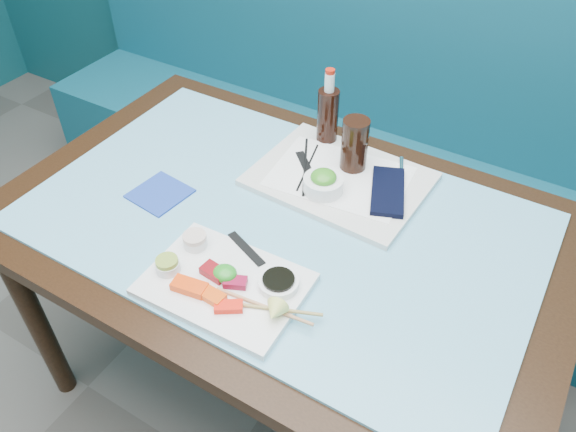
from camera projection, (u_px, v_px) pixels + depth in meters
The scene contains 34 objects.
booth_bench at pixel (394, 166), 2.16m from camera, with size 3.00×0.56×1.17m.
dining_table at pixel (280, 244), 1.43m from camera, with size 1.40×0.90×0.75m.
glass_top at pixel (280, 219), 1.38m from camera, with size 1.22×0.76×0.01m, color #69B3D2.
sashimi_plate at pixel (225, 284), 1.20m from camera, with size 0.34×0.24×0.02m, color white.
salmon_left at pixel (190, 287), 1.18m from camera, with size 0.08×0.04×0.02m, color #FA3F0A.
salmon_mid at pixel (210, 295), 1.16m from camera, with size 0.07×0.03×0.02m, color #F84B09.
salmon_right at pixel (229, 307), 1.14m from camera, with size 0.06×0.03×0.01m, color #FD1B0A.
tuna_left at pixel (214, 272), 1.21m from camera, with size 0.06×0.04×0.02m, color maroon.
tuna_right at pixel (235, 282), 1.19m from camera, with size 0.05×0.03×0.02m, color maroon.
seaweed_garnish at pixel (225, 273), 1.20m from camera, with size 0.05×0.05×0.03m, color #239121.
ramekin_wasabi at pixel (168, 266), 1.22m from camera, with size 0.05×0.05×0.02m, color silver.
wasabi_fill at pixel (167, 261), 1.20m from camera, with size 0.05×0.05×0.01m, color olive.
ramekin_ginger at pixel (195, 242), 1.27m from camera, with size 0.05×0.05×0.02m, color white.
ginger_fill at pixel (194, 237), 1.26m from camera, with size 0.05×0.05×0.01m, color beige.
soy_dish at pixel (279, 283), 1.18m from camera, with size 0.09×0.09×0.02m, color white.
soy_fill at pixel (279, 279), 1.18m from camera, with size 0.07×0.07×0.01m, color black.
lemon_wedge at pixel (275, 312), 1.11m from camera, with size 0.05×0.05×0.04m, color #F7FF78.
chopstick_sleeve at pixel (246, 248), 1.27m from camera, with size 0.13×0.02×0.00m, color black.
wooden_chopstick_a at pixel (264, 306), 1.14m from camera, with size 0.01×0.01×0.22m, color tan.
wooden_chopstick_b at pixel (268, 308), 1.14m from camera, with size 0.01×0.01×0.22m, color #A18A4B.
serving_tray at pixel (340, 179), 1.47m from camera, with size 0.44×0.33×0.02m, color silver.
paper_placemat at pixel (340, 176), 1.47m from camera, with size 0.35×0.25×0.00m, color white.
seaweed_bowl at pixel (323, 185), 1.41m from camera, with size 0.10×0.10×0.04m, color white.
seaweed_salad at pixel (324, 177), 1.39m from camera, with size 0.07×0.07×0.03m, color #378F21.
cola_glass at pixel (355, 145), 1.45m from camera, with size 0.07×0.07×0.14m, color black.
navy_pouch at pixel (388, 191), 1.41m from camera, with size 0.08×0.19×0.01m, color black.
fork at pixel (401, 169), 1.48m from camera, with size 0.01×0.01×0.10m, color white.
black_chopstick_a at pixel (305, 166), 1.50m from camera, with size 0.01×0.01×0.25m, color black.
black_chopstick_b at pixel (308, 167), 1.50m from camera, with size 0.01×0.01×0.21m, color black.
tray_sleeve at pixel (306, 167), 1.50m from camera, with size 0.02×0.14×0.00m, color black.
cola_bottle_body at pixel (328, 118), 1.55m from camera, with size 0.06×0.06×0.17m, color black.
cola_bottle_neck at pixel (330, 82), 1.48m from camera, with size 0.03×0.03×0.05m, color white.
cola_bottle_cap at pixel (330, 71), 1.46m from camera, with size 0.03×0.03×0.01m, color red.
blue_napkin at pixel (160, 193), 1.44m from camera, with size 0.13×0.13×0.01m, color #1C3B9B.
Camera 1 is at (0.54, 0.59, 1.68)m, focal length 35.00 mm.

